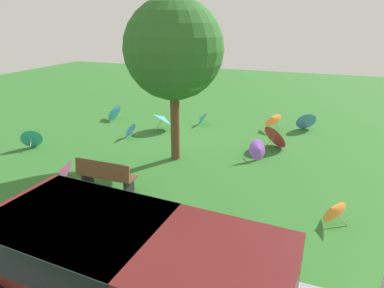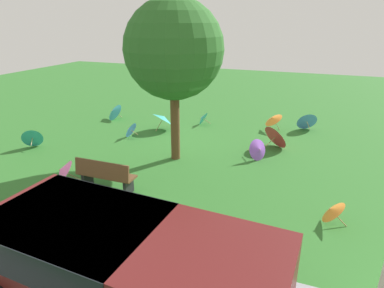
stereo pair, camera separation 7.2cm
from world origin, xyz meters
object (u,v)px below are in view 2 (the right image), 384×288
(parasol_blue_1, at_px, (306,120))
(parasol_purple_0, at_px, (259,150))
(shade_tree, at_px, (174,50))
(parasol_orange_0, at_px, (332,211))
(van_dark, at_px, (119,262))
(parasol_teal_3, at_px, (33,137))
(parasol_red_0, at_px, (277,136))
(parasol_blue_2, at_px, (130,129))
(parasol_teal_1, at_px, (163,118))
(parasol_orange_1, at_px, (273,119))
(park_bench, at_px, (105,175))
(parasol_teal_0, at_px, (202,118))
(parasol_pink_0, at_px, (62,171))
(parasol_teal_2, at_px, (114,112))

(parasol_blue_1, relative_size, parasol_purple_0, 1.24)
(shade_tree, bearing_deg, parasol_orange_0, 154.98)
(van_dark, bearing_deg, parasol_teal_3, -36.60)
(parasol_blue_1, relative_size, parasol_red_0, 0.85)
(parasol_blue_2, xyz_separation_m, parasol_teal_1, (-0.84, -1.24, 0.21))
(parasol_orange_1, xyz_separation_m, parasol_red_0, (-0.42, 1.99, -0.03))
(parasol_purple_0, bearing_deg, park_bench, 46.10)
(parasol_orange_0, xyz_separation_m, parasol_teal_0, (5.13, -6.03, -0.04))
(van_dark, relative_size, parasol_pink_0, 5.17)
(parasol_orange_0, bearing_deg, parasol_teal_0, -49.62)
(shade_tree, relative_size, parasol_blue_2, 7.75)
(parasol_blue_2, distance_m, parasol_pink_0, 4.01)
(park_bench, relative_size, parasol_purple_0, 2.06)
(parasol_orange_0, relative_size, parasol_teal_2, 0.59)
(parasol_red_0, height_order, parasol_teal_2, parasol_red_0)
(parasol_teal_0, relative_size, parasol_blue_1, 0.63)
(parasol_purple_0, relative_size, parasol_teal_2, 0.73)
(parasol_blue_2, xyz_separation_m, parasol_teal_2, (1.91, -1.82, 0.06))
(parasol_blue_2, height_order, parasol_pink_0, parasol_pink_0)
(parasol_blue_2, bearing_deg, parasol_teal_2, -43.60)
(parasol_blue_1, xyz_separation_m, parasol_red_0, (0.86, 2.55, 0.05))
(park_bench, height_order, parasol_orange_0, park_bench)
(shade_tree, distance_m, parasol_red_0, 4.70)
(park_bench, distance_m, parasol_blue_1, 8.71)
(parasol_teal_1, relative_size, parasol_teal_2, 1.16)
(parasol_blue_1, bearing_deg, parasol_orange_0, 97.56)
(parasol_orange_1, xyz_separation_m, parasol_pink_0, (4.78, 6.81, -0.12))
(van_dark, distance_m, parasol_teal_3, 8.49)
(parasol_teal_2, bearing_deg, park_bench, 121.42)
(park_bench, distance_m, parasol_teal_2, 6.82)
(park_bench, xyz_separation_m, parasol_teal_2, (3.56, -5.82, -0.09))
(park_bench, height_order, parasol_teal_2, park_bench)
(parasol_red_0, relative_size, parasol_pink_0, 1.26)
(parasol_orange_0, height_order, parasol_teal_0, parasol_orange_0)
(parasol_orange_1, height_order, parasol_teal_2, parasol_orange_1)
(park_bench, relative_size, parasol_pink_0, 1.76)
(parasol_purple_0, relative_size, parasol_pink_0, 0.85)
(park_bench, height_order, parasol_teal_1, park_bench)
(parasol_blue_2, bearing_deg, parasol_blue_1, -151.84)
(parasol_teal_0, xyz_separation_m, parasol_teal_1, (1.23, 1.30, 0.23))
(shade_tree, bearing_deg, parasol_teal_1, -57.12)
(park_bench, xyz_separation_m, parasol_orange_1, (-3.37, -6.81, 0.01))
(van_dark, height_order, parasol_pink_0, van_dark)
(parasol_purple_0, bearing_deg, parasol_teal_3, 12.16)
(shade_tree, bearing_deg, parasol_orange_1, -121.76)
(parasol_orange_0, distance_m, parasol_red_0, 4.66)
(shade_tree, bearing_deg, parasol_teal_0, -83.97)
(parasol_blue_1, bearing_deg, parasol_teal_3, 31.51)
(parasol_blue_2, relative_size, parasol_teal_2, 0.60)
(parasol_purple_0, bearing_deg, parasol_orange_0, 125.63)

